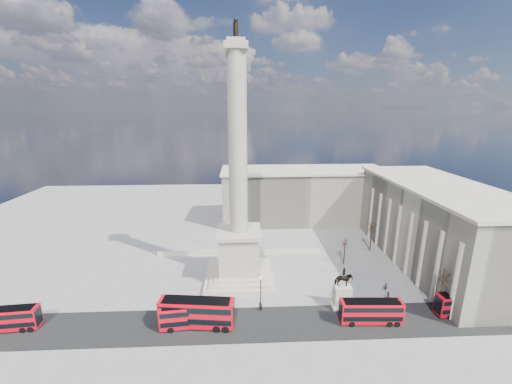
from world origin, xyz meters
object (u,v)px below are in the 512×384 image
(red_bus_a, at_px, (197,313))
(red_bus_d, at_px, (465,304))
(nelsons_column, at_px, (239,220))
(pedestrian_crossing, at_px, (261,306))
(equestrian_statue, at_px, (342,293))
(victorian_lamp, at_px, (261,290))
(pedestrian_standing, at_px, (388,296))
(red_bus_b, at_px, (192,315))
(red_bus_e, at_px, (7,319))
(red_bus_c, at_px, (371,311))
(pedestrian_walking, at_px, (386,287))

(red_bus_a, distance_m, red_bus_d, 45.95)
(nelsons_column, distance_m, pedestrian_crossing, 17.02)
(equestrian_statue, height_order, pedestrian_crossing, equestrian_statue)
(victorian_lamp, relative_size, pedestrian_crossing, 3.46)
(pedestrian_standing, bearing_deg, pedestrian_crossing, -38.27)
(red_bus_a, xyz_separation_m, red_bus_d, (45.94, 1.03, -0.48))
(red_bus_b, height_order, victorian_lamp, victorian_lamp)
(red_bus_b, relative_size, red_bus_e, 1.05)
(pedestrian_standing, bearing_deg, red_bus_e, -38.40)
(equestrian_statue, bearing_deg, red_bus_c, -52.83)
(nelsons_column, bearing_deg, red_bus_c, -35.22)
(red_bus_b, distance_m, red_bus_c, 29.65)
(red_bus_e, relative_size, pedestrian_standing, 5.41)
(red_bus_a, xyz_separation_m, red_bus_b, (-0.84, -0.04, -0.41))
(nelsons_column, xyz_separation_m, pedestrian_standing, (27.65, -9.63, -12.00))
(red_bus_c, relative_size, pedestrian_standing, 5.61)
(victorian_lamp, xyz_separation_m, pedestrian_crossing, (-0.02, -0.43, -2.92))
(victorian_lamp, relative_size, pedestrian_walking, 3.98)
(red_bus_d, distance_m, victorian_lamp, 35.51)
(red_bus_c, xyz_separation_m, pedestrian_crossing, (-18.24, 4.04, -1.21))
(red_bus_c, height_order, victorian_lamp, victorian_lamp)
(red_bus_c, bearing_deg, red_bus_e, -178.29)
(victorian_lamp, bearing_deg, pedestrian_crossing, -93.04)
(red_bus_a, xyz_separation_m, pedestrian_walking, (35.69, 8.89, -1.76))
(victorian_lamp, distance_m, pedestrian_standing, 24.07)
(red_bus_a, distance_m, red_bus_e, 30.63)
(nelsons_column, bearing_deg, red_bus_b, -116.77)
(nelsons_column, xyz_separation_m, victorian_lamp, (3.80, -11.07, -9.05))
(equestrian_statue, xyz_separation_m, pedestrian_walking, (10.36, 4.75, -1.88))
(red_bus_e, bearing_deg, nelsons_column, 16.62)
(equestrian_statue, xyz_separation_m, pedestrian_crossing, (-14.76, -0.54, -1.76))
(equestrian_statue, distance_m, pedestrian_walking, 11.55)
(red_bus_a, height_order, red_bus_d, red_bus_a)
(pedestrian_standing, bearing_deg, pedestrian_walking, -152.83)
(red_bus_a, relative_size, red_bus_c, 1.21)
(red_bus_c, height_order, pedestrian_standing, red_bus_c)
(nelsons_column, height_order, red_bus_b, nelsons_column)
(nelsons_column, height_order, red_bus_a, nelsons_column)
(equestrian_statue, relative_size, pedestrian_crossing, 4.14)
(red_bus_a, relative_size, red_bus_d, 1.24)
(nelsons_column, xyz_separation_m, red_bus_a, (-6.80, -15.10, -10.33))
(red_bus_c, bearing_deg, red_bus_d, 7.53)
(nelsons_column, xyz_separation_m, pedestrian_crossing, (3.78, -11.50, -11.97))
(red_bus_d, relative_size, pedestrian_standing, 5.48)
(equestrian_statue, bearing_deg, pedestrian_walking, 24.64)
(pedestrian_walking, bearing_deg, red_bus_e, -169.75)
(red_bus_b, bearing_deg, pedestrian_crossing, 12.30)
(pedestrian_standing, relative_size, pedestrian_crossing, 0.96)
(red_bus_c, bearing_deg, red_bus_b, -178.15)
(pedestrian_walking, distance_m, pedestrian_crossing, 25.67)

